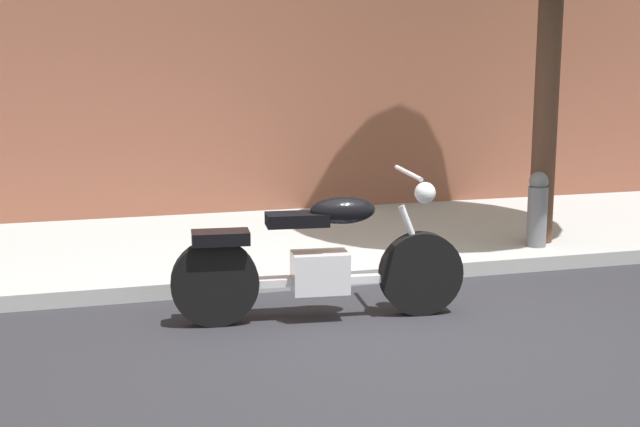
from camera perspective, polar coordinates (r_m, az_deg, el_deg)
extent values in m
plane|color=#28282D|center=(6.71, 5.30, -7.63)|extent=(60.00, 60.00, 0.00)
cube|color=#A9A9A9|center=(9.29, -0.93, -1.89)|extent=(18.82, 3.11, 0.14)
cylinder|color=black|center=(7.01, 6.65, -3.95)|extent=(0.69, 0.19, 0.68)
cylinder|color=black|center=(6.74, -6.93, -4.58)|extent=(0.69, 0.19, 0.68)
cube|color=silver|center=(6.82, 0.00, -3.88)|extent=(0.47, 0.32, 0.32)
cube|color=silver|center=(6.83, 0.00, -4.45)|extent=(1.48, 0.23, 0.06)
ellipsoid|color=black|center=(6.74, 1.51, 0.21)|extent=(0.54, 0.31, 0.22)
cube|color=black|center=(6.69, -1.52, -0.39)|extent=(0.50, 0.29, 0.10)
cube|color=black|center=(6.66, -6.57, -1.58)|extent=(0.46, 0.28, 0.10)
cylinder|color=silver|center=(6.93, 6.23, -1.74)|extent=(0.27, 0.08, 0.58)
cylinder|color=silver|center=(6.82, 5.84, 2.66)|extent=(0.10, 0.70, 0.04)
sphere|color=silver|center=(6.88, 6.93, 1.37)|extent=(0.17, 0.17, 0.17)
cylinder|color=silver|center=(6.96, -2.26, -4.44)|extent=(0.80, 0.17, 0.09)
cylinder|color=#4F3426|center=(9.09, 14.71, 7.80)|extent=(0.25, 0.25, 3.38)
cylinder|color=slate|center=(9.02, 14.09, -0.64)|extent=(0.20, 0.20, 0.75)
sphere|color=slate|center=(8.94, 14.21, 2.09)|extent=(0.19, 0.19, 0.19)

